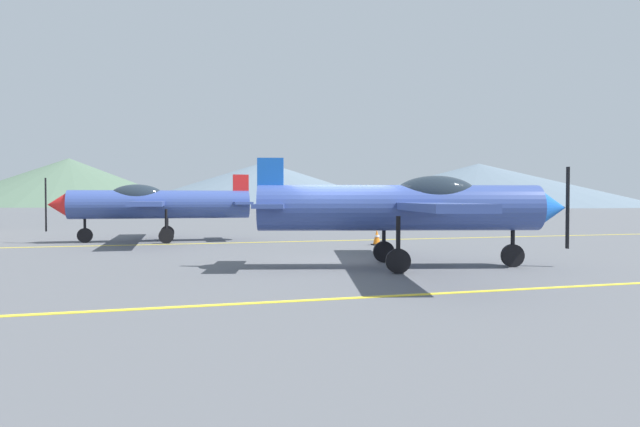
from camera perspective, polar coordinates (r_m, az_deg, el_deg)
ground_plane at (r=14.73m, az=2.07°, el=-5.29°), size 400.00×400.00×0.00m
apron_line_near at (r=10.46m, az=10.14°, el=-8.07°), size 80.00×0.16×0.01m
apron_line_far at (r=22.74m, az=-4.50°, el=-2.89°), size 80.00×0.16×0.01m
airplane_near at (r=14.40m, az=9.19°, el=0.75°), size 8.09×9.18×2.76m
airplane_mid at (r=23.85m, az=-16.51°, el=0.99°), size 7.99×9.22×2.76m
traffic_cone_front at (r=21.29m, az=5.77°, el=-2.42°), size 0.36×0.36×0.59m
hill_centerleft at (r=154.69m, az=-24.05°, el=2.93°), size 61.64×61.64×11.93m
hill_centerright at (r=164.28m, az=-5.67°, el=3.04°), size 78.78×78.78×12.44m
hill_right at (r=150.28m, az=15.74°, el=2.83°), size 83.70×83.70×10.81m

